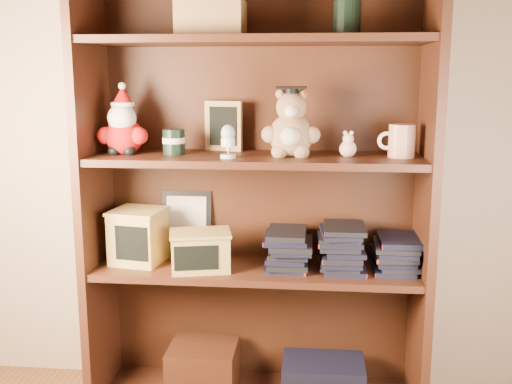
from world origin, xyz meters
TOP-DOWN VIEW (x-y plane):
  - bookcase at (0.09, 1.36)m, footprint 1.20×0.35m
  - shelf_lower at (0.09, 1.30)m, footprint 1.14×0.33m
  - shelf_upper at (0.09, 1.30)m, footprint 1.14×0.33m
  - santa_plush at (-0.37, 1.30)m, footprint 0.18×0.13m
  - teachers_tin at (-0.20, 1.30)m, footprint 0.08×0.08m
  - chalkboard_plaque at (-0.04, 1.42)m, footprint 0.14×0.09m
  - egg_cup at (0.01, 1.23)m, footprint 0.05×0.05m
  - grad_teddy_bear at (0.21, 1.30)m, footprint 0.20×0.17m
  - pink_figurine at (0.41, 1.30)m, footprint 0.06×0.06m
  - teacher_mug at (0.59, 1.30)m, footprint 0.13×0.09m
  - certificate_frame at (-0.19, 1.44)m, footprint 0.19×0.05m
  - treats_box at (-0.34, 1.30)m, footprint 0.21×0.21m
  - pencils_box at (-0.10, 1.24)m, footprint 0.24×0.19m
  - book_stack_left at (0.21, 1.30)m, footprint 0.14×0.20m
  - book_stack_mid at (0.40, 1.30)m, footprint 0.14×0.20m
  - book_stack_right at (0.59, 1.30)m, footprint 0.14×0.20m

SIDE VIEW (x-z plane):
  - shelf_lower at x=0.09m, z-range 0.53..0.55m
  - book_stack_right at x=0.59m, z-range 0.55..0.66m
  - book_stack_left at x=0.21m, z-range 0.55..0.68m
  - pencils_box at x=-0.10m, z-range 0.55..0.69m
  - book_stack_mid at x=0.40m, z-range 0.55..0.71m
  - treats_box at x=-0.34m, z-range 0.55..0.75m
  - certificate_frame at x=-0.19m, z-range 0.55..0.79m
  - bookcase at x=0.09m, z-range -0.02..1.58m
  - shelf_upper at x=0.09m, z-range 0.93..0.95m
  - pink_figurine at x=0.41m, z-range 0.94..1.03m
  - teachers_tin at x=-0.20m, z-range 0.95..1.04m
  - teacher_mug at x=0.59m, z-range 0.95..1.06m
  - egg_cup at x=0.01m, z-range 0.95..1.07m
  - chalkboard_plaque at x=-0.04m, z-range 0.95..1.13m
  - grad_teddy_bear at x=0.21m, z-range 0.92..1.16m
  - santa_plush at x=-0.37m, z-range 0.91..1.17m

